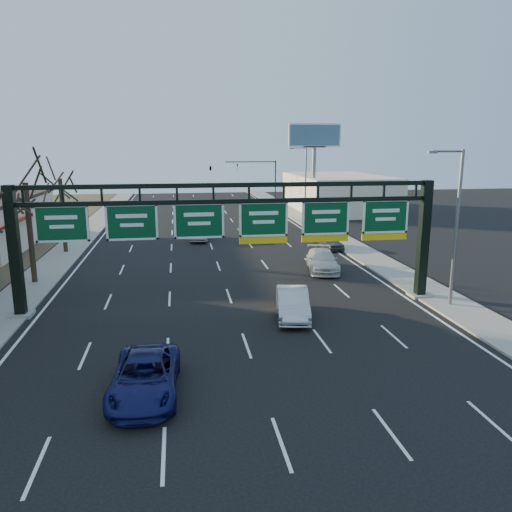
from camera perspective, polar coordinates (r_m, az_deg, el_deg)
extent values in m
plane|color=black|center=(22.06, -0.36, -12.16)|extent=(160.00, 160.00, 0.00)
cube|color=gray|center=(42.01, -22.24, -1.00)|extent=(3.00, 120.00, 0.12)
cube|color=gray|center=(43.80, 12.38, 0.18)|extent=(3.00, 120.00, 0.12)
cube|color=white|center=(40.97, -4.56, -0.49)|extent=(21.60, 120.00, 0.01)
cube|color=black|center=(29.68, -25.85, 0.36)|extent=(0.55, 0.55, 7.20)
cube|color=gray|center=(30.54, -25.22, -6.07)|extent=(1.20, 1.20, 0.20)
cube|color=black|center=(31.95, 18.58, 1.76)|extent=(0.55, 0.55, 7.20)
cube|color=gray|center=(32.75, 18.15, -4.27)|extent=(1.20, 1.20, 0.20)
cube|color=black|center=(28.06, -2.85, 8.09)|extent=(23.40, 0.25, 0.25)
cube|color=black|center=(28.14, -2.83, 6.27)|extent=(23.40, 0.25, 0.25)
cube|color=#044220|center=(28.79, -21.31, 3.46)|extent=(2.80, 0.10, 2.00)
cube|color=#044220|center=(28.23, -14.00, 3.78)|extent=(2.80, 0.10, 2.00)
cube|color=#044220|center=(28.14, -6.53, 4.05)|extent=(2.80, 0.10, 2.00)
cube|color=#044220|center=(28.53, 0.85, 4.24)|extent=(2.80, 0.10, 2.00)
cube|color=yellow|center=(28.73, 0.85, 1.83)|extent=(2.80, 0.10, 0.40)
cube|color=#044220|center=(29.37, 7.95, 4.36)|extent=(2.80, 0.10, 2.00)
cube|color=yellow|center=(29.57, 7.88, 2.02)|extent=(2.80, 0.10, 0.40)
cube|color=#044220|center=(30.63, 14.55, 4.41)|extent=(2.80, 0.10, 2.00)
cube|color=yellow|center=(30.82, 14.43, 2.17)|extent=(2.80, 0.10, 0.40)
cube|color=maroon|center=(51.00, -24.22, 4.44)|extent=(1.20, 18.00, 0.40)
cube|color=beige|center=(73.81, 9.29, 7.16)|extent=(12.00, 20.00, 5.00)
cylinder|color=black|center=(36.61, -24.41, 2.49)|extent=(0.36, 0.36, 6.84)
cylinder|color=black|center=(46.25, -21.20, 4.41)|extent=(0.36, 0.36, 6.46)
cylinder|color=slate|center=(30.50, 21.92, 2.96)|extent=(0.20, 0.20, 9.00)
cylinder|color=slate|center=(29.70, 21.10, 11.34)|extent=(1.80, 0.12, 0.12)
cube|color=slate|center=(29.27, 19.54, 11.35)|extent=(0.50, 0.22, 0.15)
cylinder|color=slate|center=(61.98, 5.68, 8.23)|extent=(0.20, 0.20, 9.00)
cylinder|color=slate|center=(61.59, 4.94, 12.31)|extent=(1.80, 0.12, 0.12)
cube|color=slate|center=(61.38, 4.11, 12.28)|extent=(0.50, 0.22, 0.15)
cylinder|color=slate|center=(67.43, 6.60, 8.45)|extent=(0.50, 0.50, 9.00)
cube|color=slate|center=(67.26, 6.70, 12.27)|extent=(3.00, 0.30, 0.20)
cube|color=white|center=(67.28, 6.73, 13.55)|extent=(7.00, 0.30, 3.00)
cube|color=#416582|center=(67.08, 6.78, 13.55)|extent=(6.60, 0.05, 2.60)
cylinder|color=black|center=(76.48, 2.23, 8.25)|extent=(0.18, 0.18, 7.00)
cylinder|color=black|center=(75.65, -0.63, 10.71)|extent=(7.60, 0.14, 0.14)
imported|color=black|center=(75.42, -2.15, 10.09)|extent=(0.20, 0.20, 1.00)
imported|color=black|center=(75.05, -5.23, 10.03)|extent=(0.54, 0.54, 1.62)
imported|color=#12164F|center=(19.68, -12.56, -13.31)|extent=(2.67, 5.38, 1.47)
imported|color=#B3B3B8|center=(27.41, 4.22, -5.41)|extent=(2.43, 4.97, 1.57)
imported|color=silver|center=(37.73, 7.58, -0.51)|extent=(3.00, 5.57, 1.53)
imported|color=#424447|center=(45.72, 8.36, 1.62)|extent=(2.06, 4.07, 1.33)
imported|color=#9E9EA2|center=(49.83, -6.56, 2.71)|extent=(1.86, 4.80, 1.56)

